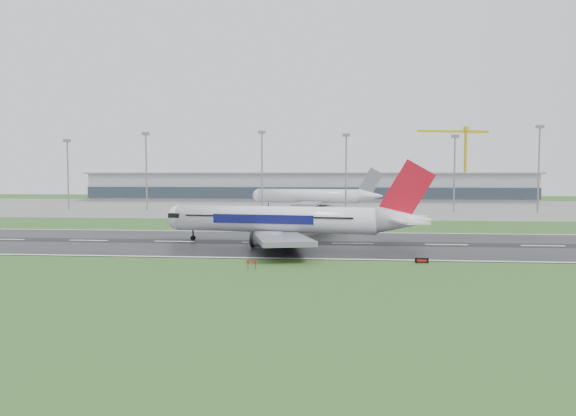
# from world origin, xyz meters

# --- Properties ---
(ground) EXTENTS (520.00, 520.00, 0.00)m
(ground) POSITION_xyz_m (0.00, 0.00, 0.00)
(ground) COLOR #27501D
(ground) RESTS_ON ground
(runway) EXTENTS (400.00, 45.00, 0.10)m
(runway) POSITION_xyz_m (0.00, 0.00, 0.05)
(runway) COLOR black
(runway) RESTS_ON ground
(apron) EXTENTS (400.00, 130.00, 0.08)m
(apron) POSITION_xyz_m (0.00, 125.00, 0.04)
(apron) COLOR slate
(apron) RESTS_ON ground
(terminal) EXTENTS (240.00, 36.00, 15.00)m
(terminal) POSITION_xyz_m (0.00, 185.00, 7.50)
(terminal) COLOR #91939B
(terminal) RESTS_ON ground
(main_airliner) EXTENTS (65.96, 63.55, 17.43)m
(main_airliner) POSITION_xyz_m (6.85, -0.40, 8.82)
(main_airliner) COLOR silver
(main_airliner) RESTS_ON runway
(parked_airliner) EXTENTS (65.48, 62.03, 17.17)m
(parked_airliner) POSITION_xyz_m (6.30, 118.19, 8.67)
(parked_airliner) COLOR silver
(parked_airliner) RESTS_ON apron
(tower_crane) EXTENTS (42.10, 11.71, 42.27)m
(tower_crane) POSITION_xyz_m (89.78, 200.00, 21.13)
(tower_crane) COLOR gold
(tower_crane) RESTS_ON ground
(runway_sign) EXTENTS (2.31, 0.60, 1.04)m
(runway_sign) POSITION_xyz_m (30.95, -25.02, 0.52)
(runway_sign) COLOR black
(runway_sign) RESTS_ON ground
(floodmast_0) EXTENTS (0.64, 0.64, 28.49)m
(floodmast_0) POSITION_xyz_m (-96.63, 100.00, 14.25)
(floodmast_0) COLOR gray
(floodmast_0) RESTS_ON ground
(floodmast_1) EXTENTS (0.64, 0.64, 31.15)m
(floodmast_1) POSITION_xyz_m (-62.57, 100.00, 15.58)
(floodmast_1) COLOR gray
(floodmast_1) RESTS_ON ground
(floodmast_2) EXTENTS (0.64, 0.64, 31.45)m
(floodmast_2) POSITION_xyz_m (-14.03, 100.00, 15.73)
(floodmast_2) COLOR gray
(floodmast_2) RESTS_ON ground
(floodmast_3) EXTENTS (0.64, 0.64, 30.08)m
(floodmast_3) POSITION_xyz_m (20.03, 100.00, 15.04)
(floodmast_3) COLOR gray
(floodmast_3) RESTS_ON ground
(floodmast_4) EXTENTS (0.64, 0.64, 29.33)m
(floodmast_4) POSITION_xyz_m (62.56, 100.00, 14.66)
(floodmast_4) COLOR gray
(floodmast_4) RESTS_ON ground
(floodmast_5) EXTENTS (0.64, 0.64, 32.85)m
(floodmast_5) POSITION_xyz_m (94.59, 100.00, 16.42)
(floodmast_5) COLOR gray
(floodmast_5) RESTS_ON ground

